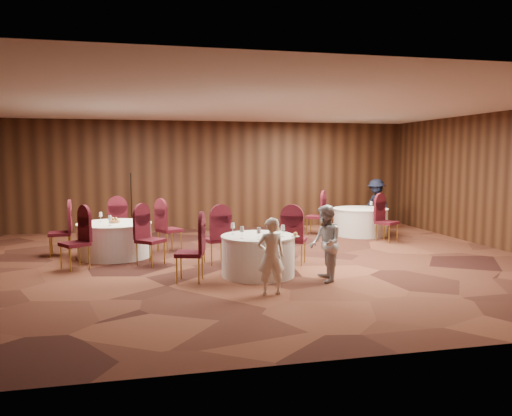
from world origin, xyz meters
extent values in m
plane|color=black|center=(0.00, 0.00, 0.00)|extent=(12.00, 12.00, 0.00)
plane|color=silver|center=(0.00, 0.00, 3.20)|extent=(12.00, 12.00, 0.00)
plane|color=black|center=(0.00, 5.00, 1.60)|extent=(12.00, 0.00, 12.00)
plane|color=black|center=(0.00, -5.00, 1.60)|extent=(12.00, 0.00, 12.00)
plane|color=black|center=(6.00, 0.00, 1.60)|extent=(0.00, 10.00, 10.00)
cylinder|color=white|center=(-0.05, -1.12, 0.36)|extent=(1.33, 1.33, 0.72)
cylinder|color=white|center=(-0.05, -1.12, 0.72)|extent=(1.35, 1.35, 0.03)
cylinder|color=white|center=(-2.70, 1.22, 0.36)|extent=(1.55, 1.55, 0.72)
cylinder|color=white|center=(-2.70, 1.22, 0.72)|extent=(1.58, 1.58, 0.03)
cylinder|color=white|center=(3.74, 2.85, 0.36)|extent=(1.47, 1.47, 0.72)
cylinder|color=white|center=(3.74, 2.85, 0.72)|extent=(1.50, 1.50, 0.03)
cylinder|color=silver|center=(-0.48, -0.89, 0.74)|extent=(0.06, 0.06, 0.01)
cylinder|color=silver|center=(-0.48, -0.89, 0.80)|extent=(0.01, 0.01, 0.11)
cone|color=silver|center=(-0.48, -0.89, 0.91)|extent=(0.08, 0.08, 0.10)
cylinder|color=silver|center=(-0.41, -1.39, 0.74)|extent=(0.06, 0.06, 0.01)
cylinder|color=silver|center=(-0.41, -1.39, 0.80)|extent=(0.01, 0.01, 0.11)
cone|color=silver|center=(-0.41, -1.39, 0.91)|extent=(0.08, 0.08, 0.10)
cylinder|color=silver|center=(0.34, -1.36, 0.74)|extent=(0.06, 0.06, 0.01)
cylinder|color=silver|center=(0.34, -1.36, 0.80)|extent=(0.01, 0.01, 0.11)
cone|color=silver|center=(0.34, -1.36, 0.91)|extent=(0.08, 0.08, 0.10)
cylinder|color=silver|center=(0.29, -0.75, 0.74)|extent=(0.06, 0.06, 0.01)
cylinder|color=silver|center=(0.29, -0.75, 0.80)|extent=(0.01, 0.01, 0.11)
cone|color=silver|center=(0.29, -0.75, 0.91)|extent=(0.08, 0.08, 0.10)
cylinder|color=silver|center=(-0.15, -1.59, 0.74)|extent=(0.06, 0.06, 0.01)
cylinder|color=silver|center=(-0.15, -1.59, 0.80)|extent=(0.01, 0.01, 0.11)
cone|color=silver|center=(-0.15, -1.59, 0.91)|extent=(0.08, 0.08, 0.10)
cylinder|color=white|center=(-0.08, -1.70, 0.75)|extent=(0.15, 0.15, 0.01)
sphere|color=#9E6B33|center=(-0.08, -1.70, 0.79)|extent=(0.08, 0.08, 0.08)
cylinder|color=white|center=(0.56, -1.40, 0.75)|extent=(0.15, 0.15, 0.01)
sphere|color=#9E6B33|center=(0.56, -1.40, 0.79)|extent=(0.08, 0.08, 0.08)
cylinder|color=white|center=(0.42, -0.70, 0.75)|extent=(0.15, 0.15, 0.01)
sphere|color=#9E6B33|center=(0.42, -0.70, 0.79)|extent=(0.08, 0.08, 0.08)
cylinder|color=silver|center=(-2.25, 1.38, 0.74)|extent=(0.06, 0.06, 0.01)
cylinder|color=silver|center=(-2.25, 1.38, 0.80)|extent=(0.01, 0.01, 0.11)
cone|color=silver|center=(-2.25, 1.38, 0.91)|extent=(0.08, 0.08, 0.10)
cylinder|color=silver|center=(-3.00, 1.47, 0.74)|extent=(0.06, 0.06, 0.01)
cylinder|color=silver|center=(-3.00, 1.47, 0.80)|extent=(0.01, 0.01, 0.11)
cone|color=silver|center=(-3.00, 1.47, 0.91)|extent=(0.08, 0.08, 0.10)
cylinder|color=silver|center=(-2.76, 0.79, 0.74)|extent=(0.06, 0.06, 0.01)
cylinder|color=silver|center=(-2.76, 0.79, 0.80)|extent=(0.01, 0.01, 0.11)
cone|color=silver|center=(-2.76, 0.79, 0.91)|extent=(0.08, 0.08, 0.10)
cylinder|color=#996B3D|center=(-2.70, 1.22, 0.77)|extent=(0.22, 0.22, 0.06)
sphere|color=#9E6B33|center=(-2.73, 1.24, 0.83)|extent=(0.07, 0.07, 0.07)
sphere|color=#9E6B33|center=(-2.66, 1.20, 0.83)|extent=(0.07, 0.07, 0.07)
cylinder|color=silver|center=(3.92, 2.56, 0.74)|extent=(0.06, 0.06, 0.01)
cylinder|color=silver|center=(3.92, 2.56, 0.80)|extent=(0.01, 0.01, 0.11)
cone|color=silver|center=(3.92, 2.56, 0.91)|extent=(0.08, 0.08, 0.10)
cylinder|color=black|center=(-2.40, 3.83, 0.01)|extent=(0.24, 0.24, 0.02)
cylinder|color=black|center=(-2.40, 3.83, 0.87)|extent=(0.02, 0.02, 1.71)
cylinder|color=black|center=(-2.40, 3.88, 1.70)|extent=(0.04, 0.12, 0.04)
imported|color=white|center=(-0.14, -2.38, 0.61)|extent=(0.45, 0.30, 1.22)
imported|color=#ACACB1|center=(0.99, -1.78, 0.67)|extent=(0.60, 0.72, 1.34)
imported|color=black|center=(4.63, 3.72, 0.75)|extent=(0.83, 1.09, 1.49)
camera|label=1|loc=(-2.04, -9.83, 2.18)|focal=35.00mm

